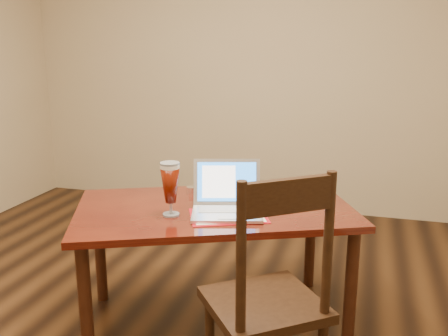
# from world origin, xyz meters

# --- Properties ---
(dining_table) EXTENTS (1.70, 1.37, 0.98)m
(dining_table) POSITION_xyz_m (0.26, 0.37, 0.63)
(dining_table) COLOR #53170B
(dining_table) RESTS_ON ground
(dining_chair) EXTENTS (0.64, 0.63, 1.09)m
(dining_chair) POSITION_xyz_m (0.69, -0.23, 0.51)
(dining_chair) COLOR black
(dining_chair) RESTS_ON ground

